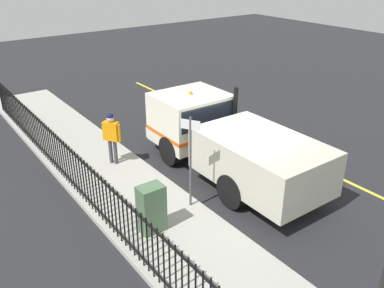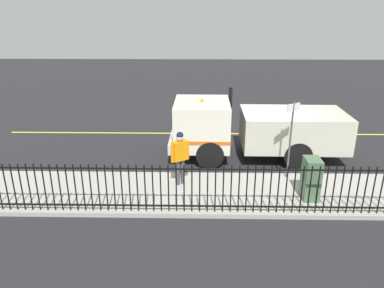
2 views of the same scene
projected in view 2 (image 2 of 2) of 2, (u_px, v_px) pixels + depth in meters
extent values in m
plane|color=#232326|center=(268.00, 157.00, 13.72)|extent=(53.36, 53.36, 0.00)
cube|color=#A3A099|center=(286.00, 194.00, 10.93)|extent=(2.61, 24.25, 0.13)
cube|color=yellow|center=(258.00, 134.00, 16.23)|extent=(0.12, 21.83, 0.01)
cube|color=silver|center=(202.00, 123.00, 13.37)|extent=(2.26, 1.97, 1.61)
cube|color=black|center=(202.00, 114.00, 13.25)|extent=(2.08, 2.01, 0.71)
cube|color=beige|center=(293.00, 129.00, 13.34)|extent=(2.27, 3.68, 1.24)
cube|color=silver|center=(173.00, 140.00, 13.63)|extent=(2.13, 0.22, 0.36)
cube|color=#DB5914|center=(202.00, 133.00, 13.50)|extent=(2.28, 1.99, 0.12)
cylinder|color=black|center=(210.00, 154.00, 12.71)|extent=(0.31, 0.96, 0.96)
cylinder|color=black|center=(209.00, 135.00, 14.58)|extent=(0.31, 0.96, 0.96)
cylinder|color=black|center=(298.00, 155.00, 12.63)|extent=(0.31, 0.96, 0.96)
cylinder|color=black|center=(286.00, 136.00, 14.49)|extent=(0.31, 0.96, 0.96)
sphere|color=orange|center=(202.00, 100.00, 13.07)|extent=(0.12, 0.12, 0.12)
cylinder|color=black|center=(230.00, 112.00, 14.19)|extent=(0.14, 0.14, 1.93)
cube|color=orange|center=(180.00, 151.00, 11.03)|extent=(0.44, 0.51, 0.59)
sphere|color=beige|center=(180.00, 138.00, 10.88)|extent=(0.22, 0.22, 0.22)
sphere|color=#14193F|center=(180.00, 135.00, 10.86)|extent=(0.21, 0.21, 0.21)
cylinder|color=#3F3F47|center=(178.00, 173.00, 11.23)|extent=(0.12, 0.12, 0.80)
cylinder|color=#3F3F47|center=(183.00, 171.00, 11.31)|extent=(0.12, 0.12, 0.80)
cylinder|color=orange|center=(172.00, 153.00, 10.90)|extent=(0.09, 0.09, 0.56)
cylinder|color=orange|center=(188.00, 150.00, 11.17)|extent=(0.09, 0.09, 0.56)
cylinder|color=black|center=(6.00, 187.00, 9.74)|extent=(0.04, 0.04, 1.34)
cylinder|color=black|center=(14.00, 187.00, 9.73)|extent=(0.04, 0.04, 1.34)
cylinder|color=black|center=(21.00, 187.00, 9.73)|extent=(0.04, 0.04, 1.34)
cylinder|color=black|center=(29.00, 187.00, 9.73)|extent=(0.04, 0.04, 1.34)
cylinder|color=black|center=(37.00, 187.00, 9.72)|extent=(0.04, 0.04, 1.34)
cylinder|color=black|center=(45.00, 187.00, 9.72)|extent=(0.04, 0.04, 1.34)
cylinder|color=black|center=(52.00, 187.00, 9.71)|extent=(0.04, 0.04, 1.34)
cylinder|color=black|center=(60.00, 188.00, 9.71)|extent=(0.04, 0.04, 1.34)
cylinder|color=black|center=(68.00, 188.00, 9.71)|extent=(0.04, 0.04, 1.34)
cylinder|color=black|center=(75.00, 188.00, 9.70)|extent=(0.04, 0.04, 1.34)
cylinder|color=black|center=(83.00, 188.00, 9.70)|extent=(0.04, 0.04, 1.34)
cylinder|color=black|center=(91.00, 188.00, 9.70)|extent=(0.04, 0.04, 1.34)
cylinder|color=black|center=(99.00, 188.00, 9.69)|extent=(0.04, 0.04, 1.34)
cylinder|color=black|center=(106.00, 188.00, 9.69)|extent=(0.04, 0.04, 1.34)
cylinder|color=black|center=(114.00, 188.00, 9.69)|extent=(0.04, 0.04, 1.34)
cylinder|color=black|center=(122.00, 188.00, 9.68)|extent=(0.04, 0.04, 1.34)
cylinder|color=black|center=(130.00, 188.00, 9.68)|extent=(0.04, 0.04, 1.34)
cylinder|color=black|center=(137.00, 188.00, 9.67)|extent=(0.04, 0.04, 1.34)
cylinder|color=black|center=(145.00, 188.00, 9.67)|extent=(0.04, 0.04, 1.34)
cylinder|color=black|center=(153.00, 188.00, 9.67)|extent=(0.04, 0.04, 1.34)
cylinder|color=black|center=(161.00, 188.00, 9.66)|extent=(0.04, 0.04, 1.34)
cylinder|color=black|center=(168.00, 189.00, 9.66)|extent=(0.04, 0.04, 1.34)
cylinder|color=black|center=(176.00, 189.00, 9.66)|extent=(0.04, 0.04, 1.34)
cylinder|color=black|center=(184.00, 189.00, 9.65)|extent=(0.04, 0.04, 1.34)
cylinder|color=black|center=(192.00, 189.00, 9.65)|extent=(0.04, 0.04, 1.34)
cylinder|color=black|center=(200.00, 189.00, 9.64)|extent=(0.04, 0.04, 1.34)
cylinder|color=black|center=(208.00, 189.00, 9.64)|extent=(0.04, 0.04, 1.34)
cylinder|color=black|center=(215.00, 189.00, 9.64)|extent=(0.04, 0.04, 1.34)
cylinder|color=black|center=(223.00, 189.00, 9.63)|extent=(0.04, 0.04, 1.34)
cylinder|color=black|center=(231.00, 189.00, 9.63)|extent=(0.04, 0.04, 1.34)
cylinder|color=black|center=(239.00, 189.00, 9.63)|extent=(0.04, 0.04, 1.34)
cylinder|color=black|center=(247.00, 189.00, 9.62)|extent=(0.04, 0.04, 1.34)
cylinder|color=black|center=(255.00, 189.00, 9.62)|extent=(0.04, 0.04, 1.34)
cylinder|color=black|center=(262.00, 189.00, 9.61)|extent=(0.04, 0.04, 1.34)
cylinder|color=black|center=(270.00, 189.00, 9.61)|extent=(0.04, 0.04, 1.34)
cylinder|color=black|center=(278.00, 190.00, 9.61)|extent=(0.04, 0.04, 1.34)
cylinder|color=black|center=(286.00, 190.00, 9.60)|extent=(0.04, 0.04, 1.34)
cylinder|color=black|center=(294.00, 190.00, 9.60)|extent=(0.04, 0.04, 1.34)
cylinder|color=black|center=(302.00, 190.00, 9.60)|extent=(0.04, 0.04, 1.34)
cylinder|color=black|center=(310.00, 190.00, 9.59)|extent=(0.04, 0.04, 1.34)
cylinder|color=black|center=(318.00, 190.00, 9.59)|extent=(0.04, 0.04, 1.34)
cylinder|color=black|center=(326.00, 190.00, 9.58)|extent=(0.04, 0.04, 1.34)
cylinder|color=black|center=(333.00, 190.00, 9.58)|extent=(0.04, 0.04, 1.34)
cylinder|color=black|center=(341.00, 190.00, 9.58)|extent=(0.04, 0.04, 1.34)
cylinder|color=black|center=(349.00, 190.00, 9.57)|extent=(0.04, 0.04, 1.34)
cylinder|color=black|center=(357.00, 190.00, 9.57)|extent=(0.04, 0.04, 1.34)
cylinder|color=black|center=(365.00, 190.00, 9.57)|extent=(0.04, 0.04, 1.34)
cylinder|color=black|center=(373.00, 190.00, 9.56)|extent=(0.04, 0.04, 1.34)
cylinder|color=black|center=(381.00, 190.00, 9.56)|extent=(0.04, 0.04, 1.34)
cube|color=black|center=(300.00, 170.00, 9.40)|extent=(0.04, 20.62, 0.04)
cube|color=black|center=(296.00, 207.00, 9.78)|extent=(0.04, 20.62, 0.04)
cube|color=#4C6B4C|center=(311.00, 179.00, 10.36)|extent=(0.60, 0.43, 1.21)
cone|color=orange|center=(277.00, 134.00, 15.30)|extent=(0.39, 0.39, 0.56)
cylinder|color=#4C4C4C|center=(290.00, 140.00, 11.42)|extent=(0.06, 0.06, 2.49)
cube|color=white|center=(293.00, 108.00, 11.06)|extent=(0.29, 0.44, 0.24)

